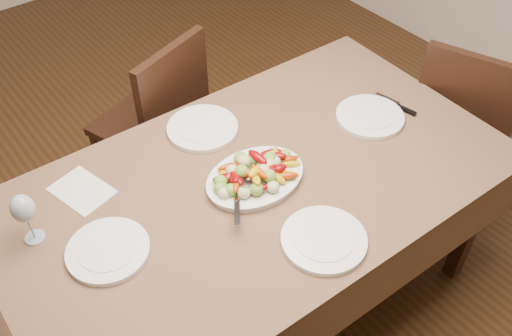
{
  "coord_description": "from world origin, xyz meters",
  "views": [
    {
      "loc": [
        -0.67,
        -1.36,
        2.2
      ],
      "look_at": [
        0.21,
        -0.25,
        0.82
      ],
      "focal_mm": 40.0,
      "sensor_mm": 36.0,
      "label": 1
    }
  ],
  "objects_px": {
    "serving_platter": "(255,179)",
    "plate_far": "(203,128)",
    "plate_near": "(324,240)",
    "chair_far": "(148,123)",
    "wine_glass": "(26,217)",
    "plate_right": "(370,117)",
    "chair_right": "(465,123)",
    "plate_left": "(108,251)",
    "dining_table": "(256,247)"
  },
  "relations": [
    {
      "from": "chair_far",
      "to": "wine_glass",
      "type": "distance_m",
      "value": 1.02
    },
    {
      "from": "plate_right",
      "to": "plate_near",
      "type": "bearing_deg",
      "value": -149.17
    },
    {
      "from": "chair_far",
      "to": "wine_glass",
      "type": "relative_size",
      "value": 4.64
    },
    {
      "from": "plate_near",
      "to": "wine_glass",
      "type": "relative_size",
      "value": 1.35
    },
    {
      "from": "plate_near",
      "to": "plate_far",
      "type": "bearing_deg",
      "value": 89.33
    },
    {
      "from": "chair_far",
      "to": "chair_right",
      "type": "bearing_deg",
      "value": 123.71
    },
    {
      "from": "plate_left",
      "to": "plate_right",
      "type": "xyz_separation_m",
      "value": [
        1.13,
        -0.05,
        0.0
      ]
    },
    {
      "from": "plate_far",
      "to": "plate_right",
      "type": "bearing_deg",
      "value": -32.26
    },
    {
      "from": "plate_near",
      "to": "chair_right",
      "type": "bearing_deg",
      "value": 12.06
    },
    {
      "from": "serving_platter",
      "to": "plate_far",
      "type": "bearing_deg",
      "value": 87.8
    },
    {
      "from": "plate_left",
      "to": "serving_platter",
      "type": "bearing_deg",
      "value": -4.28
    },
    {
      "from": "plate_near",
      "to": "wine_glass",
      "type": "distance_m",
      "value": 0.93
    },
    {
      "from": "plate_far",
      "to": "wine_glass",
      "type": "relative_size",
      "value": 1.35
    },
    {
      "from": "dining_table",
      "to": "plate_near",
      "type": "xyz_separation_m",
      "value": [
        -0.0,
        -0.35,
        0.39
      ]
    },
    {
      "from": "dining_table",
      "to": "plate_right",
      "type": "height_order",
      "value": "plate_right"
    },
    {
      "from": "serving_platter",
      "to": "plate_near",
      "type": "relative_size",
      "value": 1.29
    },
    {
      "from": "chair_right",
      "to": "serving_platter",
      "type": "relative_size",
      "value": 2.66
    },
    {
      "from": "chair_far",
      "to": "serving_platter",
      "type": "height_order",
      "value": "chair_far"
    },
    {
      "from": "chair_far",
      "to": "plate_left",
      "type": "xyz_separation_m",
      "value": [
        -0.57,
        -0.79,
        0.29
      ]
    },
    {
      "from": "chair_right",
      "to": "dining_table",
      "type": "bearing_deg",
      "value": 65.49
    },
    {
      "from": "chair_far",
      "to": "serving_platter",
      "type": "distance_m",
      "value": 0.89
    },
    {
      "from": "plate_left",
      "to": "plate_near",
      "type": "relative_size",
      "value": 0.95
    },
    {
      "from": "plate_right",
      "to": "plate_far",
      "type": "bearing_deg",
      "value": 147.74
    },
    {
      "from": "chair_far",
      "to": "chair_right",
      "type": "relative_size",
      "value": 1.0
    },
    {
      "from": "serving_platter",
      "to": "plate_near",
      "type": "bearing_deg",
      "value": -89.15
    },
    {
      "from": "chair_far",
      "to": "plate_near",
      "type": "xyz_separation_m",
      "value": [
        -0.01,
        -1.18,
        0.29
      ]
    },
    {
      "from": "serving_platter",
      "to": "plate_right",
      "type": "bearing_deg",
      "value": -0.75
    },
    {
      "from": "chair_right",
      "to": "wine_glass",
      "type": "distance_m",
      "value": 1.97
    },
    {
      "from": "plate_left",
      "to": "plate_far",
      "type": "height_order",
      "value": "same"
    },
    {
      "from": "dining_table",
      "to": "chair_far",
      "type": "xyz_separation_m",
      "value": [
        0.01,
        0.83,
        0.1
      ]
    },
    {
      "from": "dining_table",
      "to": "chair_right",
      "type": "distance_m",
      "value": 1.19
    },
    {
      "from": "dining_table",
      "to": "plate_left",
      "type": "height_order",
      "value": "plate_left"
    },
    {
      "from": "plate_near",
      "to": "plate_left",
      "type": "bearing_deg",
      "value": 145.25
    },
    {
      "from": "chair_far",
      "to": "serving_platter",
      "type": "relative_size",
      "value": 2.66
    },
    {
      "from": "plate_far",
      "to": "wine_glass",
      "type": "height_order",
      "value": "wine_glass"
    },
    {
      "from": "dining_table",
      "to": "plate_right",
      "type": "bearing_deg",
      "value": -0.97
    },
    {
      "from": "chair_far",
      "to": "plate_right",
      "type": "xyz_separation_m",
      "value": [
        0.56,
        -0.84,
        0.29
      ]
    },
    {
      "from": "chair_right",
      "to": "plate_near",
      "type": "height_order",
      "value": "chair_right"
    },
    {
      "from": "chair_far",
      "to": "plate_right",
      "type": "distance_m",
      "value": 1.05
    },
    {
      "from": "chair_right",
      "to": "serving_platter",
      "type": "bearing_deg",
      "value": 65.61
    },
    {
      "from": "serving_platter",
      "to": "plate_right",
      "type": "height_order",
      "value": "serving_platter"
    },
    {
      "from": "plate_far",
      "to": "plate_near",
      "type": "bearing_deg",
      "value": -90.67
    },
    {
      "from": "wine_glass",
      "to": "dining_table",
      "type": "bearing_deg",
      "value": -18.28
    },
    {
      "from": "plate_right",
      "to": "chair_right",
      "type": "bearing_deg",
      "value": -8.18
    },
    {
      "from": "chair_right",
      "to": "wine_glass",
      "type": "relative_size",
      "value": 4.64
    },
    {
      "from": "chair_far",
      "to": "wine_glass",
      "type": "height_order",
      "value": "wine_glass"
    },
    {
      "from": "plate_near",
      "to": "chair_far",
      "type": "bearing_deg",
      "value": 89.54
    },
    {
      "from": "dining_table",
      "to": "chair_far",
      "type": "distance_m",
      "value": 0.84
    },
    {
      "from": "dining_table",
      "to": "plate_left",
      "type": "distance_m",
      "value": 0.68
    },
    {
      "from": "plate_right",
      "to": "wine_glass",
      "type": "relative_size",
      "value": 1.32
    }
  ]
}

